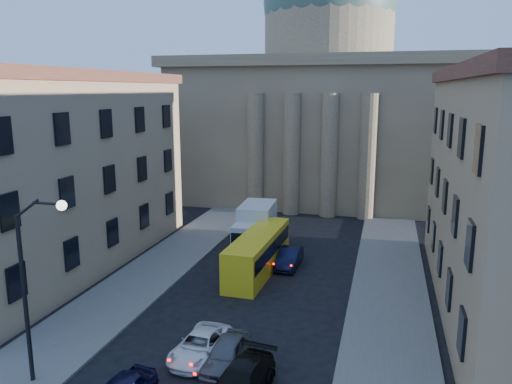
% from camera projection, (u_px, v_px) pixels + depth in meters
% --- Properties ---
extents(sidewalk_left, '(5.00, 60.00, 0.15)m').
position_uv_depth(sidewalk_left, '(123.00, 295.00, 32.89)').
color(sidewalk_left, '#5F5D57').
rests_on(sidewalk_left, ground).
extents(sidewalk_right, '(5.00, 60.00, 0.15)m').
position_uv_depth(sidewalk_right, '(389.00, 325.00, 28.64)').
color(sidewalk_right, '#5F5D57').
rests_on(sidewalk_right, ground).
extents(church, '(68.02, 28.76, 36.60)m').
position_uv_depth(church, '(326.00, 101.00, 63.86)').
color(church, '#79614A').
rests_on(church, ground).
extents(building_left, '(11.60, 26.60, 14.70)m').
position_uv_depth(building_left, '(43.00, 170.00, 37.32)').
color(building_left, tan).
rests_on(building_left, ground).
extents(street_lamp, '(2.62, 0.44, 8.83)m').
position_uv_depth(street_lamp, '(33.00, 276.00, 21.99)').
color(street_lamp, black).
rests_on(street_lamp, ground).
extents(car_left_mid, '(2.41, 4.65, 1.25)m').
position_uv_depth(car_left_mid, '(200.00, 345.00, 25.32)').
color(car_left_mid, white).
rests_on(car_left_mid, ground).
extents(car_right_mid, '(2.66, 5.17, 1.44)m').
position_uv_depth(car_right_mid, '(240.00, 383.00, 21.93)').
color(car_right_mid, black).
rests_on(car_right_mid, ground).
extents(car_right_far, '(1.69, 4.19, 1.43)m').
position_uv_depth(car_right_far, '(226.00, 354.00, 24.33)').
color(car_right_far, '#505155').
rests_on(car_right_far, ground).
extents(car_right_distant, '(1.56, 4.32, 1.42)m').
position_uv_depth(car_right_distant, '(289.00, 258.00, 38.23)').
color(car_right_distant, black).
rests_on(car_right_distant, ground).
extents(city_bus, '(2.68, 10.29, 2.88)m').
position_uv_depth(city_bus, '(258.00, 251.00, 37.10)').
color(city_bus, yellow).
rests_on(city_bus, ground).
extents(box_truck, '(2.99, 6.87, 3.70)m').
position_uv_depth(box_truck, '(255.00, 229.00, 42.40)').
color(box_truck, silver).
rests_on(box_truck, ground).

